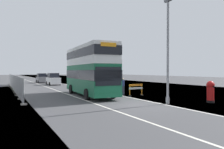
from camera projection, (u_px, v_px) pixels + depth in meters
The scene contains 9 objects.
ground at pixel (142, 105), 16.12m from camera, with size 140.00×280.00×0.10m.
double_decker_bus at pixel (89, 70), 21.90m from camera, with size 3.20×10.24×5.03m.
lamppost_foreground at pixel (168, 55), 16.32m from camera, with size 0.29×0.70×8.07m.
red_pillar_postbox at pixel (210, 91), 17.05m from camera, with size 0.63×0.63×1.74m.
roadworks_barrier at pixel (136, 88), 21.82m from camera, with size 1.61×0.50×1.19m.
construction_site_fence at pixel (14, 83), 27.84m from camera, with size 0.44×27.40×2.04m.
car_oncoming_near at pixel (53, 79), 38.86m from camera, with size 2.00×4.45×2.16m.
car_receding_mid at pixel (42, 78), 45.66m from camera, with size 1.96×4.13×2.03m.
pedestrian_at_kerb at pixel (123, 86), 22.77m from camera, with size 0.34×0.34×1.79m.
Camera 1 is at (-8.94, -13.09, 2.54)m, focal length 34.10 mm.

